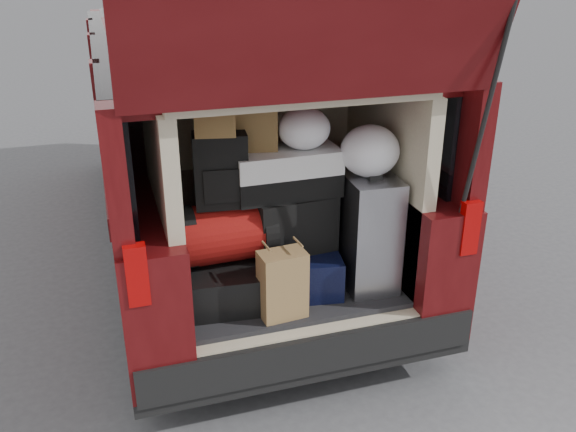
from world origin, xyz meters
name	(u,v)px	position (x,y,z in m)	size (l,w,h in m)	color
ground	(294,376)	(0.00, 0.00, 0.00)	(80.00, 80.00, 0.00)	#3D3D40
minivan	(225,145)	(0.00, 1.86, 0.91)	(1.90, 5.35, 2.77)	black
load_floor	(281,314)	(0.00, 0.28, 0.28)	(1.24, 1.05, 0.55)	black
black_hardshell	(224,279)	(-0.37, 0.15, 0.66)	(0.40, 0.55, 0.22)	black
navy_hardshell	(298,265)	(0.07, 0.16, 0.67)	(0.44, 0.54, 0.23)	black
silver_roller	(366,229)	(0.46, 0.07, 0.89)	(0.28, 0.45, 0.67)	silver
kraft_bag	(283,284)	(-0.12, -0.14, 0.74)	(0.24, 0.16, 0.38)	olive
red_duffel	(226,232)	(-0.34, 0.17, 0.94)	(0.51, 0.33, 0.33)	maroon
black_soft_case	(293,222)	(0.04, 0.17, 0.95)	(0.46, 0.27, 0.33)	black
backpack	(220,170)	(-0.36, 0.16, 1.30)	(0.28, 0.17, 0.40)	black
twotone_duffel	(285,172)	(0.00, 0.20, 1.24)	(0.59, 0.30, 0.26)	silver
grocery_sack_lower	(215,116)	(-0.38, 0.15, 1.60)	(0.20, 0.17, 0.19)	olive
grocery_sack_upper	(254,127)	(-0.15, 0.27, 1.49)	(0.24, 0.19, 0.24)	olive
plastic_bag_center	(304,128)	(0.10, 0.17, 1.49)	(0.28, 0.27, 0.23)	silver
plastic_bag_right	(370,151)	(0.45, 0.06, 1.36)	(0.33, 0.31, 0.29)	silver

